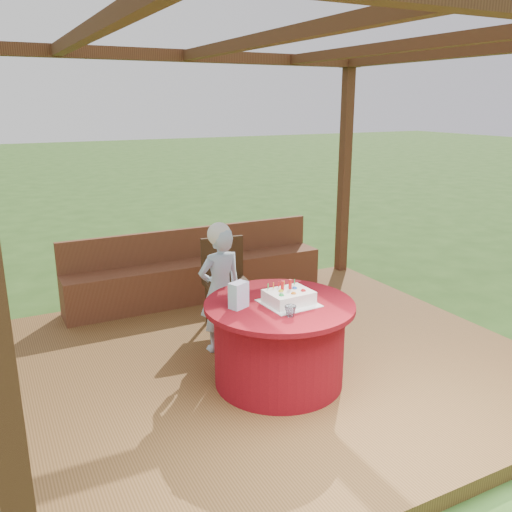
{
  "coord_description": "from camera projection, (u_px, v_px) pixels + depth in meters",
  "views": [
    {
      "loc": [
        -2.11,
        -3.85,
        2.32
      ],
      "look_at": [
        0.0,
        0.25,
        1.0
      ],
      "focal_mm": 38.0,
      "sensor_mm": 36.0,
      "label": 1
    }
  ],
  "objects": [
    {
      "name": "chair",
      "position": [
        226.0,
        278.0,
        5.44
      ],
      "size": [
        0.49,
        0.49,
        0.89
      ],
      "color": "#372311",
      "rests_on": "deck"
    },
    {
      "name": "pergola",
      "position": [
        271.0,
        90.0,
        4.2
      ],
      "size": [
        4.5,
        4.0,
        2.72
      ],
      "color": "brown",
      "rests_on": "deck"
    },
    {
      "name": "deck",
      "position": [
        269.0,
        364.0,
        4.84
      ],
      "size": [
        4.5,
        4.0,
        0.12
      ],
      "primitive_type": "cube",
      "color": "brown",
      "rests_on": "ground"
    },
    {
      "name": "table",
      "position": [
        279.0,
        342.0,
        4.33
      ],
      "size": [
        1.19,
        1.19,
        0.68
      ],
      "color": "maroon",
      "rests_on": "deck"
    },
    {
      "name": "ground",
      "position": [
        269.0,
        370.0,
        4.86
      ],
      "size": [
        60.0,
        60.0,
        0.0
      ],
      "primitive_type": "plane",
      "color": "#2B511B",
      "rests_on": "ground"
    },
    {
      "name": "drinking_glass",
      "position": [
        290.0,
        311.0,
        3.96
      ],
      "size": [
        0.11,
        0.11,
        0.08
      ],
      "primitive_type": "imported",
      "rotation": [
        0.0,
        0.0,
        -0.25
      ],
      "color": "white",
      "rests_on": "table"
    },
    {
      "name": "gift_bag",
      "position": [
        239.0,
        295.0,
        4.11
      ],
      "size": [
        0.17,
        0.14,
        0.2
      ],
      "primitive_type": "cube",
      "rotation": [
        0.0,
        0.0,
        0.4
      ],
      "color": "#DA8DC9",
      "rests_on": "table"
    },
    {
      "name": "birthday_cake",
      "position": [
        289.0,
        297.0,
        4.2
      ],
      "size": [
        0.41,
        0.41,
        0.18
      ],
      "color": "white",
      "rests_on": "table"
    },
    {
      "name": "elderly_woman",
      "position": [
        220.0,
        286.0,
        4.84
      ],
      "size": [
        0.44,
        0.31,
        1.19
      ],
      "color": "#8BB2CF",
      "rests_on": "deck"
    },
    {
      "name": "bench",
      "position": [
        198.0,
        276.0,
        6.22
      ],
      "size": [
        3.0,
        0.42,
        0.8
      ],
      "color": "brown",
      "rests_on": "deck"
    }
  ]
}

